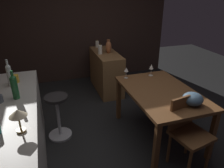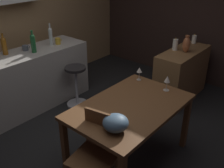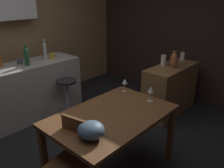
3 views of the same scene
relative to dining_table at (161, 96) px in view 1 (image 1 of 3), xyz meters
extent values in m
plane|color=black|center=(0.04, 0.45, -0.65)|extent=(9.00, 9.00, 0.00)
cube|color=#33231E|center=(2.59, 0.75, 0.65)|extent=(0.10, 4.40, 2.60)
cube|color=brown|center=(0.00, 0.00, 0.07)|extent=(1.35, 0.87, 0.04)
cube|color=brown|center=(-0.62, 0.39, -0.30)|extent=(0.06, 0.06, 0.70)
cube|color=brown|center=(0.62, 0.39, -0.30)|extent=(0.06, 0.06, 0.70)
cube|color=brown|center=(-0.62, -0.39, -0.30)|extent=(0.06, 0.06, 0.70)
cube|color=brown|center=(0.62, -0.39, -0.30)|extent=(0.06, 0.06, 0.70)
cube|color=#B2ADA3|center=(-0.14, 1.89, -0.20)|extent=(2.10, 0.60, 0.90)
cube|color=olive|center=(1.76, 0.26, -0.24)|extent=(1.10, 0.44, 0.82)
cube|color=brown|center=(-0.64, -0.05, -0.20)|extent=(0.47, 0.47, 0.04)
cube|color=brown|center=(-0.46, -0.02, 0.01)|extent=(0.10, 0.38, 0.43)
cylinder|color=brown|center=(-0.77, -0.24, -0.44)|extent=(0.04, 0.04, 0.43)
cylinder|color=brown|center=(-0.83, 0.08, -0.44)|extent=(0.04, 0.04, 0.43)
cylinder|color=brown|center=(-0.45, -0.18, -0.44)|extent=(0.04, 0.04, 0.43)
cylinder|color=brown|center=(-0.51, 0.14, -0.44)|extent=(0.04, 0.04, 0.43)
cylinder|color=#262323|center=(0.44, 1.37, -0.02)|extent=(0.32, 0.32, 0.04)
cylinder|color=silver|center=(0.44, 1.37, -0.34)|extent=(0.04, 0.04, 0.62)
cylinder|color=silver|center=(0.44, 1.37, -0.64)|extent=(0.34, 0.34, 0.03)
cylinder|color=silver|center=(0.54, -0.12, 0.09)|extent=(0.07, 0.07, 0.00)
cylinder|color=silver|center=(0.54, -0.12, 0.14)|extent=(0.01, 0.01, 0.11)
cone|color=silver|center=(0.54, -0.12, 0.23)|extent=(0.07, 0.07, 0.08)
cylinder|color=silver|center=(0.57, 0.29, 0.09)|extent=(0.06, 0.06, 0.00)
cylinder|color=silver|center=(0.57, 0.29, 0.14)|extent=(0.01, 0.01, 0.10)
cone|color=silver|center=(0.57, 0.29, 0.23)|extent=(0.07, 0.07, 0.06)
ellipsoid|color=slate|center=(-0.44, -0.16, 0.16)|extent=(0.24, 0.24, 0.15)
cylinder|color=silver|center=(0.43, 1.88, 0.37)|extent=(0.06, 0.06, 0.24)
sphere|color=silver|center=(0.43, 1.88, 0.49)|extent=(0.06, 0.06, 0.06)
cylinder|color=silver|center=(0.43, 1.88, 0.55)|extent=(0.03, 0.03, 0.08)
cylinder|color=#1E592D|center=(0.05, 1.80, 0.36)|extent=(0.07, 0.07, 0.23)
sphere|color=#1E592D|center=(0.05, 1.80, 0.48)|extent=(0.07, 0.07, 0.07)
cylinder|color=#1E592D|center=(0.05, 1.80, 0.54)|extent=(0.03, 0.03, 0.07)
cylinder|color=gold|center=(0.52, 1.84, 0.30)|extent=(0.08, 0.08, 0.10)
torus|color=gold|center=(0.58, 1.84, 0.30)|extent=(0.05, 0.01, 0.05)
cylinder|color=#A58447|center=(-0.60, 1.72, 0.26)|extent=(0.08, 0.08, 0.02)
cylinder|color=#A58447|center=(-0.60, 1.72, 0.33)|extent=(0.02, 0.02, 0.13)
cone|color=beige|center=(-0.60, 1.72, 0.43)|extent=(0.15, 0.15, 0.06)
cylinder|color=white|center=(1.69, 0.39, 0.25)|extent=(0.08, 0.08, 0.17)
ellipsoid|color=yellow|center=(1.69, 0.39, 0.35)|extent=(0.01, 0.01, 0.03)
cylinder|color=white|center=(2.21, 0.32, 0.23)|extent=(0.08, 0.08, 0.14)
ellipsoid|color=yellow|center=(2.21, 0.32, 0.31)|extent=(0.01, 0.01, 0.03)
ellipsoid|color=#B26038|center=(1.71, 0.22, 0.29)|extent=(0.12, 0.12, 0.25)
cylinder|color=#B26038|center=(1.71, 0.22, 0.42)|extent=(0.06, 0.06, 0.02)
camera|label=1|loc=(-2.26, 1.45, 1.37)|focal=34.26mm
camera|label=2|loc=(-1.95, -1.40, 1.54)|focal=41.75mm
camera|label=3|loc=(-1.62, -1.48, 1.28)|focal=37.48mm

